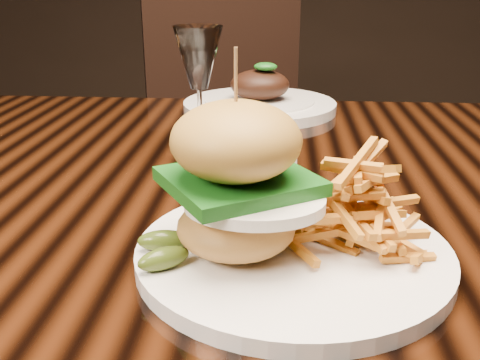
# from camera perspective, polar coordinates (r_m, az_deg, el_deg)

# --- Properties ---
(dining_table) EXTENTS (1.60, 0.90, 0.75)m
(dining_table) POSITION_cam_1_polar(r_m,az_deg,el_deg) (0.75, 1.74, -5.05)
(dining_table) COLOR black
(dining_table) RESTS_ON ground
(burger_plate) EXTENTS (0.28, 0.28, 0.19)m
(burger_plate) POSITION_cam_1_polar(r_m,az_deg,el_deg) (0.50, 5.39, -2.79)
(burger_plate) COLOR white
(burger_plate) RESTS_ON dining_table
(ramekin) EXTENTS (0.10, 0.10, 0.04)m
(ramekin) POSITION_cam_1_polar(r_m,az_deg,el_deg) (0.76, 2.63, 2.99)
(ramekin) COLOR white
(ramekin) RESTS_ON dining_table
(wine_glass) EXTENTS (0.07, 0.07, 0.18)m
(wine_glass) POSITION_cam_1_polar(r_m,az_deg,el_deg) (0.77, -4.22, 11.81)
(wine_glass) COLOR white
(wine_glass) RESTS_ON dining_table
(far_dish) EXTENTS (0.28, 0.28, 0.09)m
(far_dish) POSITION_cam_1_polar(r_m,az_deg,el_deg) (1.06, 2.01, 7.96)
(far_dish) COLOR white
(far_dish) RESTS_ON dining_table
(chair_far) EXTENTS (0.58, 0.58, 0.95)m
(chair_far) POSITION_cam_1_polar(r_m,az_deg,el_deg) (1.64, -0.90, 4.28)
(chair_far) COLOR black
(chair_far) RESTS_ON ground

